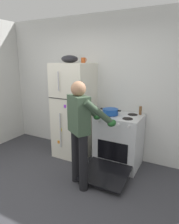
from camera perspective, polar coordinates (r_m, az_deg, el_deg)
ground at (r=2.99m, az=-14.71°, el=-24.87°), size 8.00×8.00×0.00m
kitchen_wall_back at (r=3.98m, az=3.30°, el=7.08°), size 6.00×0.10×2.70m
refrigerator at (r=3.92m, az=-4.34°, el=0.37°), size 0.68×0.72×1.82m
stove_range at (r=3.65m, az=8.30°, el=-8.25°), size 0.76×1.23×0.95m
person_cook at (r=2.89m, az=-2.31°, el=-3.87°), size 0.68×0.74×1.60m
red_pot at (r=3.51m, az=5.99°, el=0.09°), size 0.37×0.27×0.10m
coffee_mug at (r=3.74m, az=-1.76°, el=14.56°), size 0.11×0.08×0.10m
pepper_mill at (r=3.60m, az=14.31°, el=0.43°), size 0.05×0.05×0.14m
mixing_bowl at (r=3.84m, az=-5.68°, el=14.83°), size 0.31×0.31×0.14m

